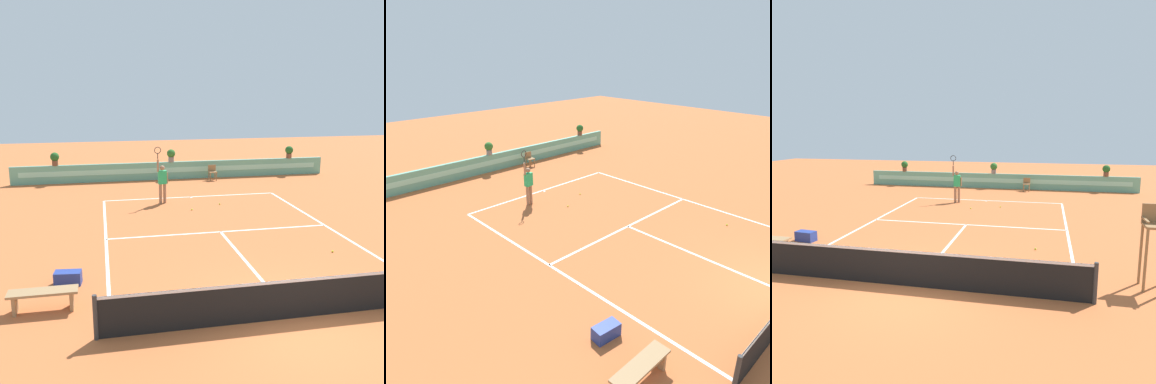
% 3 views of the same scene
% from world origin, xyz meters
% --- Properties ---
extents(ground_plane, '(60.00, 60.00, 0.00)m').
position_xyz_m(ground_plane, '(0.00, 6.00, 0.00)').
color(ground_plane, '#BC6033').
extents(court_lines, '(8.32, 11.94, 0.01)m').
position_xyz_m(court_lines, '(0.00, 6.72, 0.00)').
color(court_lines, white).
rests_on(court_lines, ground).
extents(net, '(8.92, 0.10, 1.00)m').
position_xyz_m(net, '(0.00, 0.00, 0.51)').
color(net, '#333333').
rests_on(net, ground).
extents(back_wall_barrier, '(18.00, 0.21, 1.00)m').
position_xyz_m(back_wall_barrier, '(0.00, 16.39, 0.50)').
color(back_wall_barrier, '#60A88E').
rests_on(back_wall_barrier, ground).
extents(ball_kid_chair, '(0.44, 0.44, 0.85)m').
position_xyz_m(ball_kid_chair, '(2.02, 15.66, 0.48)').
color(ball_kid_chair, olive).
rests_on(ball_kid_chair, ground).
extents(bench_courtside, '(1.60, 0.44, 0.51)m').
position_xyz_m(bench_courtside, '(-5.62, 1.51, 0.38)').
color(bench_courtside, '#99754C').
rests_on(bench_courtside, ground).
extents(gear_bag, '(0.74, 0.44, 0.36)m').
position_xyz_m(gear_bag, '(-5.16, 2.91, 0.18)').
color(gear_bag, navy).
rests_on(gear_bag, ground).
extents(tennis_player, '(0.62, 0.27, 2.58)m').
position_xyz_m(tennis_player, '(-1.49, 10.98, 1.05)').
color(tennis_player, '#9E7051').
rests_on(tennis_player, ground).
extents(tennis_ball_near_baseline, '(0.07, 0.07, 0.07)m').
position_xyz_m(tennis_ball_near_baseline, '(0.98, 10.20, 0.03)').
color(tennis_ball_near_baseline, '#CCE033').
rests_on(tennis_ball_near_baseline, ground).
extents(tennis_ball_mid_court, '(0.07, 0.07, 0.07)m').
position_xyz_m(tennis_ball_mid_court, '(2.96, 3.67, 0.03)').
color(tennis_ball_mid_court, '#CCE033').
rests_on(tennis_ball_mid_court, ground).
extents(tennis_ball_by_sideline, '(0.07, 0.07, 0.07)m').
position_xyz_m(tennis_ball_by_sideline, '(-0.43, 9.52, 0.03)').
color(tennis_ball_by_sideline, '#CCE033').
rests_on(tennis_ball_by_sideline, ground).
extents(potted_plant_far_right, '(0.48, 0.48, 0.72)m').
position_xyz_m(potted_plant_far_right, '(6.95, 16.39, 1.41)').
color(potted_plant_far_right, brown).
rests_on(potted_plant_far_right, back_wall_barrier).
extents(potted_plant_centre, '(0.48, 0.48, 0.72)m').
position_xyz_m(potted_plant_centre, '(-0.24, 16.39, 1.41)').
color(potted_plant_centre, gray).
rests_on(potted_plant_centre, back_wall_barrier).
extents(potted_plant_far_left, '(0.48, 0.48, 0.72)m').
position_xyz_m(potted_plant_far_left, '(-6.62, 16.39, 1.41)').
color(potted_plant_far_left, brown).
rests_on(potted_plant_far_left, back_wall_barrier).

